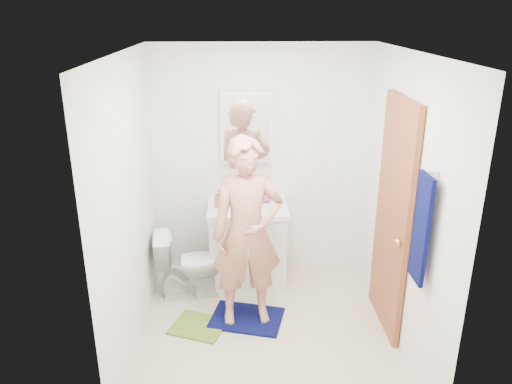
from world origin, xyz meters
TOP-DOWN VIEW (x-y plane):
  - floor at (0.00, 0.00)m, footprint 2.20×2.40m
  - ceiling at (0.00, 0.00)m, footprint 2.20×2.40m
  - wall_back at (0.00, 1.21)m, footprint 2.20×0.02m
  - wall_front at (0.00, -1.21)m, footprint 2.20×0.02m
  - wall_left at (-1.11, 0.00)m, footprint 0.02×2.40m
  - wall_right at (1.11, 0.00)m, footprint 0.02×2.40m
  - vanity_cabinet at (-0.15, 0.91)m, footprint 0.75×0.55m
  - countertop at (-0.15, 0.91)m, footprint 0.79×0.59m
  - sink_basin at (-0.15, 0.91)m, footprint 0.40×0.40m
  - faucet at (-0.15, 1.09)m, footprint 0.03×0.03m
  - medicine_cabinet at (-0.15, 1.14)m, footprint 0.50×0.12m
  - mirror_panel at (-0.15, 1.08)m, footprint 0.46×0.01m
  - door at (1.07, 0.15)m, footprint 0.05×0.80m
  - door_knob at (1.03, -0.17)m, footprint 0.07×0.07m
  - towel at (1.03, -0.57)m, footprint 0.03×0.24m
  - towel_hook at (1.07, -0.57)m, footprint 0.06×0.02m
  - toilet at (-0.73, 0.68)m, footprint 0.70×0.45m
  - bath_mat at (-0.18, 0.22)m, footprint 0.74×0.60m
  - green_rug at (-0.61, 0.11)m, footprint 0.56×0.52m
  - soap_dispenser at (-0.42, 0.89)m, footprint 0.10×0.11m
  - toothbrush_cup at (0.04, 1.00)m, footprint 0.15×0.15m
  - man at (-0.17, 0.21)m, footprint 0.66×0.48m

SIDE VIEW (x-z plane):
  - floor at x=0.00m, z-range -0.02..0.00m
  - green_rug at x=-0.61m, z-range 0.00..0.02m
  - bath_mat at x=-0.18m, z-range 0.00..0.02m
  - toilet at x=-0.73m, z-range 0.00..0.67m
  - vanity_cabinet at x=-0.15m, z-range 0.00..0.80m
  - countertop at x=-0.15m, z-range 0.80..0.85m
  - sink_basin at x=-0.15m, z-range 0.83..0.86m
  - man at x=-0.17m, z-range 0.02..1.73m
  - toothbrush_cup at x=0.04m, z-range 0.85..0.95m
  - faucet at x=-0.15m, z-range 0.85..0.97m
  - soap_dispenser at x=-0.42m, z-range 0.85..1.04m
  - door_knob at x=1.03m, z-range 0.91..0.98m
  - door at x=1.07m, z-range 0.00..2.05m
  - wall_back at x=0.00m, z-range 0.00..2.40m
  - wall_front at x=0.00m, z-range 0.00..2.40m
  - wall_left at x=-1.11m, z-range 0.00..2.40m
  - wall_right at x=1.11m, z-range 0.00..2.40m
  - towel at x=1.03m, z-range 0.85..1.65m
  - medicine_cabinet at x=-0.15m, z-range 1.25..1.95m
  - mirror_panel at x=-0.15m, z-range 1.27..1.93m
  - towel_hook at x=1.07m, z-range 1.66..1.68m
  - ceiling at x=0.00m, z-range 2.40..2.42m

